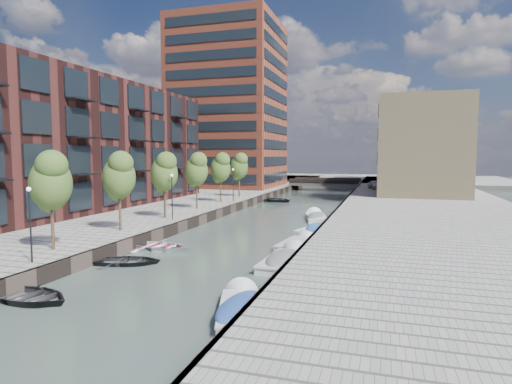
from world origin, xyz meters
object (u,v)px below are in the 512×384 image
at_px(tree_3, 164,171).
at_px(sloop_3, 161,249).
at_px(motorboat_2, 297,244).
at_px(motorboat_3, 319,229).
at_px(tree_2, 119,175).
at_px(motorboat_4, 316,217).
at_px(motorboat_0, 240,307).
at_px(car, 375,185).
at_px(tree_5, 220,167).
at_px(sloop_1, 30,301).
at_px(tree_1, 51,180).
at_px(sloop_0, 128,264).
at_px(motorboat_1, 285,260).
at_px(bridge, 325,183).
at_px(sloop_2, 157,248).
at_px(tree_4, 196,169).
at_px(tree_6, 239,166).
at_px(sloop_4, 276,202).

distance_m(tree_3, sloop_3, 10.63).
relative_size(motorboat_2, motorboat_3, 0.87).
relative_size(tree_2, motorboat_4, 1.02).
bearing_deg(motorboat_0, car, 85.95).
height_order(tree_2, sloop_3, tree_2).
relative_size(tree_5, sloop_1, 1.33).
bearing_deg(tree_5, motorboat_4, -19.95).
bearing_deg(tree_2, sloop_1, -73.46).
distance_m(tree_1, sloop_1, 8.67).
distance_m(motorboat_3, motorboat_4, 7.38).
height_order(sloop_0, motorboat_1, motorboat_1).
relative_size(tree_5, car, 1.39).
bearing_deg(sloop_3, car, -12.48).
bearing_deg(sloop_1, sloop_3, 4.39).
relative_size(bridge, sloop_2, 3.23).
height_order(motorboat_2, motorboat_4, motorboat_4).
bearing_deg(tree_3, tree_2, -90.00).
bearing_deg(tree_1, tree_3, 90.00).
bearing_deg(motorboat_2, sloop_1, -121.08).
relative_size(tree_3, tree_5, 1.00).
xyz_separation_m(bridge, sloop_1, (-4.72, -66.72, -1.39)).
distance_m(sloop_3, car, 50.45).
xyz_separation_m(sloop_1, sloop_3, (0.44, 11.53, 0.00)).
distance_m(tree_3, tree_4, 7.00).
height_order(tree_6, sloop_2, tree_6).
height_order(tree_4, tree_5, same).
xyz_separation_m(tree_2, sloop_3, (4.22, -1.19, -5.31)).
distance_m(sloop_0, motorboat_1, 9.88).
height_order(tree_3, sloop_2, tree_3).
height_order(motorboat_1, motorboat_2, motorboat_1).
xyz_separation_m(tree_1, tree_6, (0.00, 35.00, 0.00)).
relative_size(tree_1, tree_3, 1.00).
bearing_deg(tree_3, motorboat_3, 8.80).
distance_m(sloop_0, motorboat_3, 17.61).
height_order(sloop_0, motorboat_3, motorboat_3).
relative_size(sloop_3, motorboat_1, 0.79).
relative_size(sloop_0, motorboat_4, 0.71).
relative_size(sloop_2, sloop_4, 0.79).
distance_m(tree_1, motorboat_4, 27.09).
relative_size(tree_1, tree_2, 1.00).
height_order(bridge, motorboat_3, bridge).
height_order(motorboat_3, car, car).
bearing_deg(motorboat_2, sloop_0, -136.51).
relative_size(sloop_2, motorboat_0, 0.77).
bearing_deg(sloop_1, motorboat_0, -74.63).
bearing_deg(tree_5, sloop_3, -79.24).
distance_m(tree_2, tree_4, 14.00).
bearing_deg(motorboat_0, motorboat_1, 90.11).
xyz_separation_m(sloop_1, motorboat_4, (8.85, 29.14, 0.22)).
height_order(tree_3, motorboat_4, tree_3).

